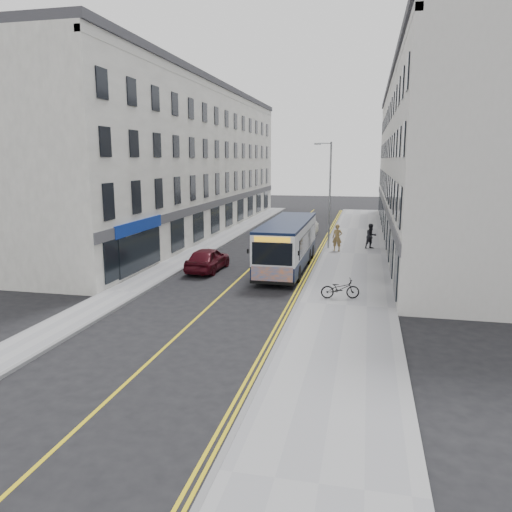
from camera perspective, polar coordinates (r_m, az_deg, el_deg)
The scene contains 17 objects.
ground at distance 25.68m, azimuth -3.71°, elevation -4.24°, with size 140.00×140.00×0.00m, color black.
pavement_east at distance 36.40m, azimuth 11.16°, elevation 0.22°, with size 4.50×64.00×0.12m, color gray.
pavement_west at distance 38.32m, azimuth -5.90°, elevation 0.91°, with size 2.00×64.00×0.12m, color gray.
kerb_east at distance 36.52m, azimuth 7.63°, elevation 0.38°, with size 0.18×64.00×0.13m, color slate.
kerb_west at distance 38.02m, azimuth -4.46°, elevation 0.86°, with size 0.18×64.00×0.13m, color slate.
road_centre_line at distance 37.07m, azimuth 1.46°, elevation 0.53°, with size 0.12×64.00×0.01m, color gold.
road_dbl_yellow_inner at distance 36.57m, azimuth 6.93°, elevation 0.31°, with size 0.10×64.00×0.01m, color gold.
road_dbl_yellow_outer at distance 36.55m, azimuth 7.24°, elevation 0.30°, with size 0.10×64.00×0.01m, color gold.
terrace_east at distance 45.00m, azimuth 18.59°, elevation 10.14°, with size 6.00×46.00×13.00m, color silver.
terrace_west at distance 47.54m, azimuth -7.24°, elevation 10.64°, with size 6.00×46.00×13.00m, color white.
streetlamp at distance 37.95m, azimuth 8.32°, elevation 7.33°, with size 1.32×0.18×8.00m.
city_bus at distance 30.87m, azimuth 3.65°, elevation 1.50°, with size 2.44×10.42×3.03m.
bicycle at distance 24.44m, azimuth 9.59°, elevation -3.69°, with size 0.65×1.86×0.98m, color black.
pedestrian_near at distance 36.91m, azimuth 9.27°, elevation 2.08°, with size 0.72×0.47×1.97m, color olive.
pedestrian_far at distance 38.44m, azimuth 13.01°, elevation 2.22°, with size 0.91×0.71×1.88m, color black.
car_white at distance 44.56m, azimuth 5.74°, elevation 3.13°, with size 1.43×4.10×1.35m, color white.
car_maroon at distance 30.63m, azimuth -5.54°, elevation -0.35°, with size 1.74×4.33×1.47m, color #470B15.
Camera 1 is at (6.98, -23.77, 6.75)m, focal length 35.00 mm.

